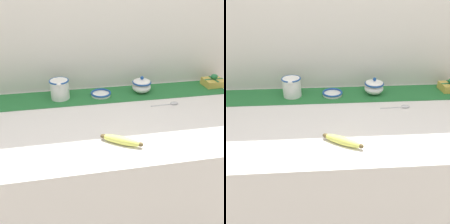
{
  "view_description": "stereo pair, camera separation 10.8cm",
  "coord_description": "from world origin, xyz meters",
  "views": [
    {
      "loc": [
        -0.18,
        -1.01,
        1.46
      ],
      "look_at": [
        -0.01,
        -0.04,
        0.91
      ],
      "focal_mm": 40.0,
      "sensor_mm": 36.0,
      "label": 1
    },
    {
      "loc": [
        -0.07,
        -1.03,
        1.46
      ],
      "look_at": [
        -0.01,
        -0.04,
        0.91
      ],
      "focal_mm": 40.0,
      "sensor_mm": 36.0,
      "label": 2
    }
  ],
  "objects": [
    {
      "name": "countertop",
      "position": [
        0.0,
        0.0,
        0.43
      ],
      "size": [
        1.55,
        0.73,
        0.86
      ],
      "primitive_type": "cube",
      "color": "silver",
      "rests_on": "ground_plane"
    },
    {
      "name": "back_wall",
      "position": [
        0.0,
        0.39,
        1.2
      ],
      "size": [
        2.35,
        0.04,
        2.4
      ],
      "primitive_type": "cube",
      "color": "silver",
      "rests_on": "ground_plane"
    },
    {
      "name": "table_runner",
      "position": [
        0.0,
        0.25,
        0.86
      ],
      "size": [
        1.42,
        0.21,
        0.0
      ],
      "primitive_type": "cube",
      "color": "#236B33",
      "rests_on": "countertop"
    },
    {
      "name": "cream_pitcher",
      "position": [
        -0.24,
        0.25,
        0.92
      ],
      "size": [
        0.11,
        0.12,
        0.11
      ],
      "color": "white",
      "rests_on": "countertop"
    },
    {
      "name": "sugar_bowl",
      "position": [
        0.22,
        0.25,
        0.91
      ],
      "size": [
        0.11,
        0.11,
        0.1
      ],
      "color": "white",
      "rests_on": "countertop"
    },
    {
      "name": "small_dish",
      "position": [
        -0.02,
        0.25,
        0.88
      ],
      "size": [
        0.11,
        0.11,
        0.02
      ],
      "color": "white",
      "rests_on": "countertop"
    },
    {
      "name": "banana",
      "position": [
        0.0,
        -0.22,
        0.88
      ],
      "size": [
        0.17,
        0.12,
        0.03
      ],
      "rotation": [
        0.0,
        0.0,
        -0.54
      ],
      "color": "#CCD156",
      "rests_on": "countertop"
    },
    {
      "name": "spoon",
      "position": [
        0.34,
        0.08,
        0.87
      ],
      "size": [
        0.15,
        0.03,
        0.01
      ],
      "rotation": [
        0.0,
        0.0,
        0.04
      ],
      "color": "#B7B7BC",
      "rests_on": "countertop"
    },
    {
      "name": "gift_box",
      "position": [
        0.67,
        0.27,
        0.89
      ],
      "size": [
        0.12,
        0.1,
        0.07
      ],
      "rotation": [
        0.0,
        0.0,
        0.04
      ],
      "color": "gold",
      "rests_on": "countertop"
    }
  ]
}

